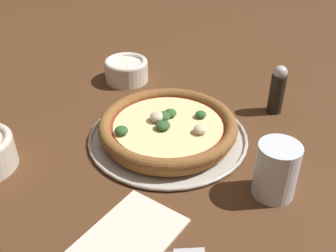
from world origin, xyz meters
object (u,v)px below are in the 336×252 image
(drinking_cup, at_px, (276,170))
(pepper_shaker, at_px, (277,89))
(napkin, at_px, (130,235))
(pizza_tray, at_px, (168,136))
(pizza, at_px, (168,127))
(bowl_near, at_px, (126,69))

(drinking_cup, height_order, pepper_shaker, pepper_shaker)
(pepper_shaker, bearing_deg, drinking_cup, -159.61)
(drinking_cup, height_order, napkin, drinking_cup)
(pizza_tray, height_order, pizza, pizza)
(pizza, distance_m, pepper_shaker, 0.26)
(bowl_near, height_order, napkin, bowl_near)
(bowl_near, xyz_separation_m, napkin, (-0.39, -0.32, -0.03))
(drinking_cup, bearing_deg, pizza, 81.65)
(bowl_near, height_order, pepper_shaker, pepper_shaker)
(napkin, bearing_deg, pizza, 21.12)
(drinking_cup, xyz_separation_m, napkin, (-0.21, 0.14, -0.04))
(bowl_near, bearing_deg, pizza_tray, -124.06)
(pizza_tray, distance_m, pizza, 0.02)
(pizza, bearing_deg, pepper_shaker, -32.56)
(bowl_near, xyz_separation_m, drinking_cup, (-0.19, -0.46, 0.02))
(pizza_tray, xyz_separation_m, drinking_cup, (-0.03, -0.23, 0.04))
(pizza_tray, relative_size, drinking_cup, 3.27)
(pizza, relative_size, bowl_near, 2.53)
(bowl_near, relative_size, napkin, 0.68)
(pizza, bearing_deg, napkin, -158.88)
(napkin, bearing_deg, pepper_shaker, -5.75)
(pizza_tray, xyz_separation_m, napkin, (-0.24, -0.09, -0.00))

